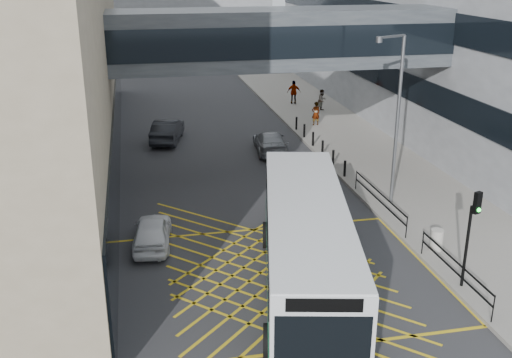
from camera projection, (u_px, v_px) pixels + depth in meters
ground at (277, 278)px, 22.72m from camera, size 120.00×120.00×0.00m
skybridge at (281, 38)px, 31.76m from camera, size 20.00×4.10×3.00m
pavement at (359, 149)px, 38.21m from camera, size 6.00×54.00×0.16m
box_junction at (277, 278)px, 22.72m from camera, size 12.00×9.00×0.01m
bus at (306, 243)px, 21.41m from camera, size 5.34×12.51×3.42m
car_white at (152, 231)px, 25.15m from camera, size 2.12×4.26×1.30m
car_dark at (167, 130)px, 39.84m from camera, size 2.98×5.11×1.50m
car_silver at (270, 141)px, 37.52m from camera, size 2.35×4.68×1.40m
traffic_light at (472, 226)px, 21.00m from camera, size 0.30×0.45×3.75m
street_lamp at (396, 111)px, 27.87m from camera, size 1.77×0.94×8.11m
litter_bin at (437, 240)px, 24.50m from camera, size 0.51×0.51×0.89m
kerb_railings at (409, 225)px, 25.23m from camera, size 0.05×12.54×1.00m
bollards at (318, 143)px, 37.51m from camera, size 0.14×10.14×0.90m
pedestrian_a at (316, 113)px, 43.12m from camera, size 0.75×0.58×1.71m
pedestrian_b at (322, 100)px, 47.33m from camera, size 0.95×0.85×1.68m
pedestrian_c at (294, 92)px, 49.57m from camera, size 1.22×0.75×1.93m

